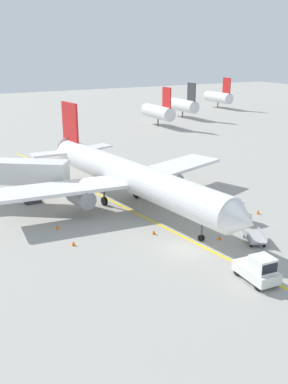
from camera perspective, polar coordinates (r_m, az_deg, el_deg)
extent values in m
plane|color=#9E9B93|center=(39.75, 5.88, -7.15)|extent=(300.00, 300.00, 0.00)
cube|color=yellow|center=(43.85, 2.76, -4.59)|extent=(8.78, 79.58, 0.01)
cylinder|color=white|center=(48.65, -1.75, 2.01)|extent=(6.46, 30.18, 3.30)
cone|color=white|center=(37.03, 12.46, -3.62)|extent=(3.47, 2.73, 3.23)
cone|color=white|center=(62.44, -10.25, 5.68)|extent=(3.41, 3.12, 3.14)
cube|color=white|center=(54.25, 3.94, 3.22)|extent=(13.72, 8.22, 0.36)
cylinder|color=gray|center=(52.77, 3.23, 1.68)|extent=(2.23, 3.38, 1.90)
cube|color=white|center=(46.49, -10.46, 0.44)|extent=(13.38, 5.72, 0.36)
cylinder|color=gray|center=(46.63, -8.04, -0.68)|extent=(2.23, 3.38, 1.90)
cube|color=red|center=(59.66, -9.42, 8.73)|extent=(0.70, 4.01, 5.20)
cube|color=white|center=(61.35, -6.57, 5.63)|extent=(5.58, 3.40, 0.24)
cube|color=white|center=(58.74, -11.69, 4.83)|extent=(5.27, 2.37, 0.24)
cylinder|color=#4C4C51|center=(40.74, 7.39, -4.17)|extent=(0.20, 0.20, 3.12)
cylinder|color=black|center=(41.24, 7.32, -5.82)|extent=(0.41, 0.59, 0.56)
cylinder|color=#4C4C51|center=(51.96, -0.95, 0.88)|extent=(0.20, 0.20, 3.12)
cylinder|color=black|center=(52.29, -0.95, -0.25)|extent=(0.45, 0.99, 0.96)
cylinder|color=#4C4C51|center=(49.70, -5.12, 0.01)|extent=(0.20, 0.20, 3.12)
cylinder|color=black|center=(50.04, -5.09, -1.16)|extent=(0.45, 0.99, 0.96)
cube|color=black|center=(38.16, 10.28, -2.26)|extent=(2.90, 1.29, 0.60)
cube|color=silver|center=(52.05, -16.21, 2.53)|extent=(11.24, 9.16, 2.50)
cylinder|color=#59595B|center=(52.07, -14.15, -0.08)|extent=(0.56, 0.56, 2.35)
cube|color=#333338|center=(52.36, -14.07, -1.04)|extent=(1.80, 1.40, 0.50)
cube|color=silver|center=(35.19, 14.13, -9.86)|extent=(2.18, 3.74, 0.80)
cube|color=silver|center=(34.34, 14.91, -8.87)|extent=(1.65, 1.74, 1.10)
cube|color=black|center=(33.83, 15.74, -9.38)|extent=(1.43, 0.19, 0.77)
cylinder|color=black|center=(35.03, 16.43, -10.95)|extent=(0.27, 0.62, 0.60)
cylinder|color=black|center=(34.07, 14.33, -11.62)|extent=(0.27, 0.62, 0.60)
cylinder|color=black|center=(36.70, 13.84, -9.33)|extent=(0.27, 0.62, 0.60)
cylinder|color=black|center=(35.79, 11.78, -9.91)|extent=(0.27, 0.62, 0.60)
cube|color=silver|center=(46.23, 12.00, -2.91)|extent=(1.33, 2.41, 0.70)
cube|color=silver|center=(46.22, 11.73, -1.71)|extent=(1.05, 1.09, 1.10)
cube|color=black|center=(46.59, 11.32, -1.52)|extent=(0.98, 0.09, 0.77)
cylinder|color=black|center=(46.61, 10.79, -3.12)|extent=(0.23, 0.60, 0.60)
cylinder|color=black|center=(47.29, 11.82, -2.87)|extent=(0.23, 0.60, 0.60)
cylinder|color=black|center=(45.43, 12.13, -3.77)|extent=(0.23, 0.60, 0.60)
cylinder|color=black|center=(46.13, 13.17, -3.51)|extent=(0.23, 0.60, 0.60)
cube|color=silver|center=(51.13, 6.58, -0.65)|extent=(3.14, 4.05, 0.60)
cylinder|color=black|center=(50.07, 7.48, -1.45)|extent=(0.48, 0.63, 0.60)
cylinder|color=black|center=(49.90, 6.04, -1.47)|extent=(0.48, 0.63, 0.60)
cylinder|color=black|center=(52.56, 7.08, -0.49)|extent=(0.48, 0.63, 0.60)
cylinder|color=black|center=(52.40, 5.70, -0.50)|extent=(0.48, 0.63, 0.60)
cube|color=black|center=(50.27, 6.71, 0.16)|extent=(3.19, 4.81, 1.76)
cube|color=yellow|center=(50.30, 7.22, 0.30)|extent=(2.48, 4.44, 1.84)
cube|color=yellow|center=(50.18, 6.20, 0.29)|extent=(2.48, 4.44, 1.84)
cube|color=#A5A5A8|center=(41.79, 13.90, -5.66)|extent=(2.57, 3.17, 0.16)
cube|color=#4C4C51|center=(40.19, 14.67, -6.72)|extent=(0.47, 0.84, 0.08)
cylinder|color=#4C4C51|center=(39.81, 14.87, -6.99)|extent=(0.12, 0.12, 0.05)
cube|color=gray|center=(41.92, 14.91, -5.29)|extent=(1.28, 2.54, 0.50)
cube|color=gray|center=(41.47, 12.94, -5.39)|extent=(1.28, 2.54, 0.50)
cylinder|color=black|center=(41.17, 15.11, -6.52)|extent=(0.27, 0.38, 0.36)
cylinder|color=black|center=(40.80, 13.50, -6.62)|extent=(0.27, 0.38, 0.36)
cylinder|color=black|center=(42.98, 14.24, -5.38)|extent=(0.27, 0.38, 0.36)
cylinder|color=black|center=(42.64, 12.69, -5.46)|extent=(0.27, 0.38, 0.36)
cylinder|color=#26262D|center=(45.70, 7.89, -3.23)|extent=(0.24, 0.24, 0.85)
cube|color=yellow|center=(45.45, 7.93, -2.40)|extent=(0.36, 0.22, 0.56)
sphere|color=tan|center=(45.32, 7.95, -1.94)|extent=(0.20, 0.20, 0.20)
sphere|color=yellow|center=(45.30, 7.95, -1.87)|extent=(0.24, 0.24, 0.24)
cone|color=orange|center=(40.46, -8.99, -6.48)|extent=(0.36, 0.36, 0.44)
cone|color=orange|center=(48.87, 14.35, -2.47)|extent=(0.36, 0.36, 0.44)
cone|color=orange|center=(42.31, 1.25, -5.12)|extent=(0.36, 0.36, 0.44)
cone|color=orange|center=(44.28, -10.97, -4.39)|extent=(0.36, 0.36, 0.44)
cone|color=orange|center=(41.73, 9.62, -5.73)|extent=(0.36, 0.36, 0.44)
cylinder|color=silver|center=(101.18, 1.80, 10.14)|extent=(3.00, 10.00, 3.00)
cylinder|color=#3F3F3F|center=(101.51, 1.79, 8.85)|extent=(0.30, 0.30, 1.60)
cube|color=red|center=(97.81, 2.91, 11.92)|extent=(0.24, 3.20, 4.40)
cylinder|color=silver|center=(113.91, 4.98, 10.96)|extent=(3.00, 10.00, 3.00)
cylinder|color=#3F3F3F|center=(114.21, 4.95, 9.81)|extent=(0.30, 0.30, 1.60)
cube|color=#333338|center=(110.69, 6.07, 12.54)|extent=(0.24, 3.20, 4.40)
cylinder|color=silver|center=(134.30, 9.44, 11.84)|extent=(3.00, 10.00, 3.00)
cylinder|color=#3F3F3F|center=(134.56, 9.39, 10.86)|extent=(0.30, 0.30, 1.60)
cube|color=red|center=(131.30, 10.50, 13.18)|extent=(0.24, 3.20, 4.40)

